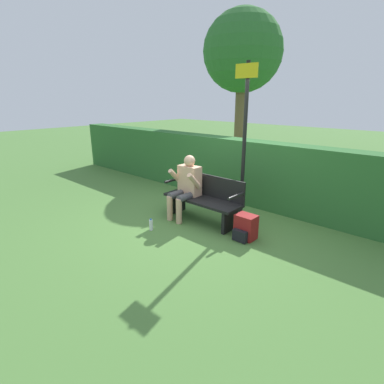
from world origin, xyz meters
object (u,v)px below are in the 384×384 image
(park_bench, at_px, (204,198))
(water_bottle, at_px, (151,225))
(person_seated, at_px, (186,184))
(tree, at_px, (243,53))
(backpack, at_px, (245,228))
(signpost, at_px, (244,134))

(park_bench, xyz_separation_m, water_bottle, (-0.38, -0.98, -0.33))
(person_seated, distance_m, water_bottle, 1.04)
(park_bench, height_order, tree, tree)
(backpack, distance_m, signpost, 1.68)
(backpack, relative_size, signpost, 0.15)
(park_bench, relative_size, person_seated, 1.30)
(park_bench, distance_m, water_bottle, 1.10)
(backpack, distance_m, water_bottle, 1.62)
(park_bench, distance_m, person_seated, 0.43)
(backpack, relative_size, tree, 0.08)
(park_bench, relative_size, backpack, 3.80)
(person_seated, xyz_separation_m, water_bottle, (-0.03, -0.87, -0.56))
(water_bottle, bearing_deg, backpack, 30.53)
(signpost, xyz_separation_m, tree, (-2.95, 4.27, 2.00))
(tree, bearing_deg, signpost, -55.39)
(water_bottle, distance_m, signpost, 2.31)
(park_bench, bearing_deg, backpack, -8.77)
(backpack, bearing_deg, person_seated, 177.83)
(person_seated, height_order, signpost, signpost)
(signpost, bearing_deg, park_bench, -126.32)
(park_bench, bearing_deg, tree, 117.37)
(tree, bearing_deg, water_bottle, -69.86)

